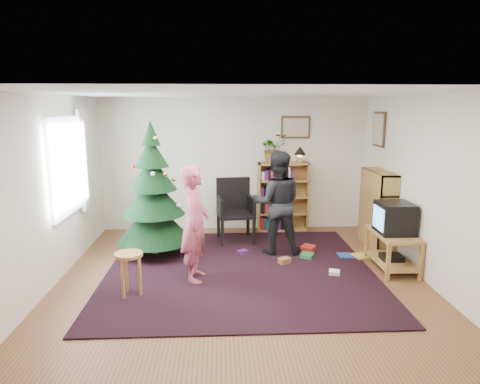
{
  "coord_description": "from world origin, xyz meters",
  "views": [
    {
      "loc": [
        -0.28,
        -5.55,
        2.36
      ],
      "look_at": [
        0.02,
        0.62,
        1.1
      ],
      "focal_mm": 32.0,
      "sensor_mm": 36.0,
      "label": 1
    }
  ],
  "objects_px": {
    "stool": "(129,263)",
    "bookshelf_back": "(283,196)",
    "crt_tv": "(394,218)",
    "person_standing": "(195,224)",
    "person_by_chair": "(277,203)",
    "picture_right": "(379,129)",
    "picture_back": "(296,127)",
    "armchair": "(235,207)",
    "table_lamp": "(300,152)",
    "christmas_tree": "(153,200)",
    "tv_stand": "(392,247)",
    "bookshelf_right": "(377,209)",
    "potted_plant": "(273,148)"
  },
  "relations": [
    {
      "from": "stool",
      "to": "bookshelf_back",
      "type": "bearing_deg",
      "value": 50.66
    },
    {
      "from": "crt_tv",
      "to": "person_standing",
      "type": "distance_m",
      "value": 2.85
    },
    {
      "from": "bookshelf_back",
      "to": "person_by_chair",
      "type": "xyz_separation_m",
      "value": [
        -0.29,
        -1.31,
        0.16
      ]
    },
    {
      "from": "person_by_chair",
      "to": "picture_right",
      "type": "bearing_deg",
      "value": -154.86
    },
    {
      "from": "picture_back",
      "to": "bookshelf_back",
      "type": "xyz_separation_m",
      "value": [
        -0.23,
        -0.14,
        -1.29
      ]
    },
    {
      "from": "picture_back",
      "to": "person_standing",
      "type": "distance_m",
      "value": 3.25
    },
    {
      "from": "armchair",
      "to": "picture_back",
      "type": "bearing_deg",
      "value": 24.1
    },
    {
      "from": "person_by_chair",
      "to": "person_standing",
      "type": "bearing_deg",
      "value": 43.25
    },
    {
      "from": "picture_right",
      "to": "table_lamp",
      "type": "relative_size",
      "value": 1.97
    },
    {
      "from": "christmas_tree",
      "to": "tv_stand",
      "type": "height_order",
      "value": "christmas_tree"
    },
    {
      "from": "table_lamp",
      "to": "person_standing",
      "type": "bearing_deg",
      "value": -128.22
    },
    {
      "from": "picture_right",
      "to": "bookshelf_back",
      "type": "distance_m",
      "value": 2.1
    },
    {
      "from": "bookshelf_right",
      "to": "armchair",
      "type": "height_order",
      "value": "bookshelf_right"
    },
    {
      "from": "picture_back",
      "to": "christmas_tree",
      "type": "relative_size",
      "value": 0.26
    },
    {
      "from": "bookshelf_right",
      "to": "potted_plant",
      "type": "bearing_deg",
      "value": 55.94
    },
    {
      "from": "armchair",
      "to": "person_by_chair",
      "type": "distance_m",
      "value": 1.0
    },
    {
      "from": "christmas_tree",
      "to": "tv_stand",
      "type": "xyz_separation_m",
      "value": [
        3.55,
        -0.8,
        -0.56
      ]
    },
    {
      "from": "crt_tv",
      "to": "person_standing",
      "type": "relative_size",
      "value": 0.32
    },
    {
      "from": "bookshelf_right",
      "to": "tv_stand",
      "type": "bearing_deg",
      "value": 173.01
    },
    {
      "from": "crt_tv",
      "to": "armchair",
      "type": "height_order",
      "value": "armchair"
    },
    {
      "from": "christmas_tree",
      "to": "stool",
      "type": "distance_m",
      "value": 1.63
    },
    {
      "from": "tv_stand",
      "to": "armchair",
      "type": "bearing_deg",
      "value": 146.05
    },
    {
      "from": "christmas_tree",
      "to": "armchair",
      "type": "height_order",
      "value": "christmas_tree"
    },
    {
      "from": "person_by_chair",
      "to": "bookshelf_right",
      "type": "bearing_deg",
      "value": -169.01
    },
    {
      "from": "christmas_tree",
      "to": "person_by_chair",
      "type": "xyz_separation_m",
      "value": [
        1.96,
        -0.04,
        -0.06
      ]
    },
    {
      "from": "christmas_tree",
      "to": "armchair",
      "type": "distance_m",
      "value": 1.52
    },
    {
      "from": "picture_right",
      "to": "potted_plant",
      "type": "relative_size",
      "value": 1.1
    },
    {
      "from": "bookshelf_back",
      "to": "christmas_tree",
      "type": "bearing_deg",
      "value": -150.47
    },
    {
      "from": "picture_right",
      "to": "potted_plant",
      "type": "distance_m",
      "value": 1.89
    },
    {
      "from": "picture_back",
      "to": "tv_stand",
      "type": "bearing_deg",
      "value": -64.17
    },
    {
      "from": "crt_tv",
      "to": "person_by_chair",
      "type": "relative_size",
      "value": 0.31
    },
    {
      "from": "bookshelf_right",
      "to": "table_lamp",
      "type": "xyz_separation_m",
      "value": [
        -1.12,
        1.1,
        0.84
      ]
    },
    {
      "from": "christmas_tree",
      "to": "tv_stand",
      "type": "bearing_deg",
      "value": -12.72
    },
    {
      "from": "tv_stand",
      "to": "table_lamp",
      "type": "relative_size",
      "value": 3.05
    },
    {
      "from": "tv_stand",
      "to": "christmas_tree",
      "type": "bearing_deg",
      "value": 167.28
    },
    {
      "from": "tv_stand",
      "to": "potted_plant",
      "type": "distance_m",
      "value": 2.85
    },
    {
      "from": "potted_plant",
      "to": "picture_right",
      "type": "bearing_deg",
      "value": -18.57
    },
    {
      "from": "tv_stand",
      "to": "picture_back",
      "type": "bearing_deg",
      "value": 115.83
    },
    {
      "from": "armchair",
      "to": "person_by_chair",
      "type": "bearing_deg",
      "value": -56.56
    },
    {
      "from": "stool",
      "to": "table_lamp",
      "type": "xyz_separation_m",
      "value": [
        2.63,
        2.84,
        1.06
      ]
    },
    {
      "from": "table_lamp",
      "to": "armchair",
      "type": "bearing_deg",
      "value": -154.96
    },
    {
      "from": "picture_back",
      "to": "armchair",
      "type": "height_order",
      "value": "picture_back"
    },
    {
      "from": "bookshelf_back",
      "to": "potted_plant",
      "type": "bearing_deg",
      "value": 180.0
    },
    {
      "from": "stool",
      "to": "bookshelf_right",
      "type": "bearing_deg",
      "value": 24.96
    },
    {
      "from": "table_lamp",
      "to": "tv_stand",
      "type": "bearing_deg",
      "value": -64.25
    },
    {
      "from": "picture_back",
      "to": "christmas_tree",
      "type": "distance_m",
      "value": 3.04
    },
    {
      "from": "christmas_tree",
      "to": "crt_tv",
      "type": "distance_m",
      "value": 3.64
    },
    {
      "from": "stool",
      "to": "crt_tv",
      "type": "bearing_deg",
      "value": 11.92
    },
    {
      "from": "picture_back",
      "to": "picture_right",
      "type": "distance_m",
      "value": 1.51
    },
    {
      "from": "picture_back",
      "to": "bookshelf_back",
      "type": "relative_size",
      "value": 0.42
    }
  ]
}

